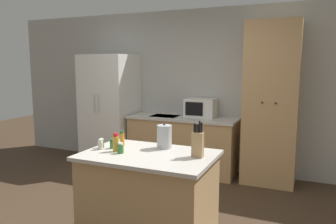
{
  "coord_description": "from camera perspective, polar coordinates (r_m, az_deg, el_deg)",
  "views": [
    {
      "loc": [
        1.71,
        -2.81,
        1.71
      ],
      "look_at": [
        -0.12,
        1.4,
        1.05
      ],
      "focal_mm": 35.0,
      "sensor_mm": 36.0,
      "label": 1
    }
  ],
  "objects": [
    {
      "name": "microwave",
      "position": [
        5.21,
        5.71,
        0.73
      ],
      "size": [
        0.47,
        0.33,
        0.3
      ],
      "color": "white",
      "rests_on": "back_counter"
    },
    {
      "name": "refrigerator",
      "position": [
        5.75,
        -10.08,
        0.38
      ],
      "size": [
        0.83,
        0.75,
        1.88
      ],
      "color": "white",
      "rests_on": "ground_plane"
    },
    {
      "name": "knife_block",
      "position": [
        2.95,
        5.2,
        -5.53
      ],
      "size": [
        0.1,
        0.07,
        0.33
      ],
      "color": "tan",
      "rests_on": "kitchen_island"
    },
    {
      "name": "spice_bottle_pale_salt",
      "position": [
        3.18,
        -9.06,
        -5.34
      ],
      "size": [
        0.06,
        0.06,
        0.18
      ],
      "color": "gold",
      "rests_on": "kitchen_island"
    },
    {
      "name": "back_counter",
      "position": [
        5.31,
        2.52,
        -5.59
      ],
      "size": [
        1.75,
        0.62,
        0.89
      ],
      "color": "tan",
      "rests_on": "ground_plane"
    },
    {
      "name": "spice_bottle_tall_dark",
      "position": [
        3.35,
        -11.48,
        -5.39
      ],
      "size": [
        0.05,
        0.05,
        0.1
      ],
      "color": "#337033",
      "rests_on": "kitchen_island"
    },
    {
      "name": "kitchen_island",
      "position": [
        3.24,
        -3.34,
        -14.79
      ],
      "size": [
        1.23,
        0.82,
        0.89
      ],
      "color": "tan",
      "rests_on": "ground_plane"
    },
    {
      "name": "pantry_cabinet",
      "position": [
        4.89,
        17.5,
        1.34
      ],
      "size": [
        0.74,
        0.56,
        2.32
      ],
      "color": "tan",
      "rests_on": "ground_plane"
    },
    {
      "name": "wall_back",
      "position": [
        5.43,
        5.05,
        3.83
      ],
      "size": [
        7.2,
        0.06,
        2.6
      ],
      "color": "#B2B2AD",
      "rests_on": "ground_plane"
    },
    {
      "name": "spice_bottle_green_herb",
      "position": [
        3.39,
        -7.98,
        -4.64
      ],
      "size": [
        0.05,
        0.05,
        0.15
      ],
      "color": "orange",
      "rests_on": "kitchen_island"
    },
    {
      "name": "kettle",
      "position": [
        3.25,
        -0.65,
        -4.32
      ],
      "size": [
        0.15,
        0.15,
        0.26
      ],
      "color": "#B2B5B7",
      "rests_on": "kitchen_island"
    },
    {
      "name": "spice_bottle_orange_cap",
      "position": [
        3.12,
        -8.27,
        -6.28
      ],
      "size": [
        0.06,
        0.06,
        0.1
      ],
      "color": "#337033",
      "rests_on": "kitchen_island"
    },
    {
      "name": "spice_bottle_amber_oil",
      "position": [
        3.31,
        -9.63,
        -5.53
      ],
      "size": [
        0.05,
        0.05,
        0.09
      ],
      "color": "#337033",
      "rests_on": "kitchen_island"
    },
    {
      "name": "spice_bottle_short_red",
      "position": [
        3.29,
        -11.69,
        -5.6
      ],
      "size": [
        0.05,
        0.05,
        0.1
      ],
      "color": "beige",
      "rests_on": "kitchen_island"
    },
    {
      "name": "fire_extinguisher",
      "position": [
        6.31,
        -13.76,
        -6.02
      ],
      "size": [
        0.12,
        0.12,
        0.42
      ],
      "color": "red",
      "rests_on": "ground_plane"
    }
  ]
}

